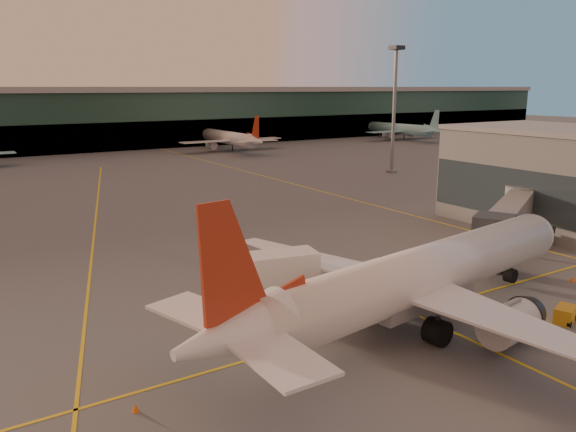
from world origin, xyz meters
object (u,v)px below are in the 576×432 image
gpu_cart (565,315)px  pushback_tug (536,239)px  catering_truck (278,278)px  main_airplane (416,279)px

gpu_cart → pushback_tug: (17.61, 14.52, 0.09)m
catering_truck → pushback_tug: (35.00, 0.98, -2.07)m
main_airplane → catering_truck: 10.71m
gpu_cart → main_airplane: bearing=132.6°
main_airplane → pushback_tug: bearing=9.4°
pushback_tug → gpu_cart: bearing=-130.9°
main_airplane → gpu_cart: main_airplane is taller
main_airplane → gpu_cart: size_ratio=16.24×
main_airplane → catering_truck: bearing=121.6°
gpu_cart → pushback_tug: size_ratio=0.68×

